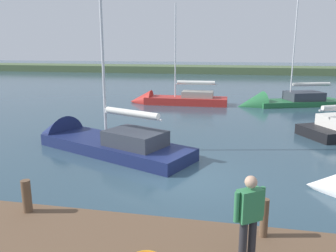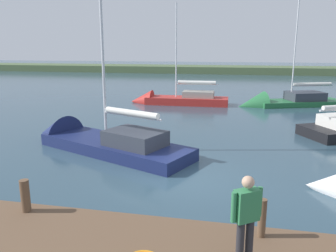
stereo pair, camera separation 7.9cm
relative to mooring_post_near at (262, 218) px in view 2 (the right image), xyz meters
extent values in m
plane|color=#2D4756|center=(2.10, -4.55, -1.17)|extent=(200.00, 200.00, 0.00)
cube|color=#4C603D|center=(2.10, -56.28, -1.17)|extent=(180.00, 8.00, 2.40)
cylinder|color=brown|center=(0.00, 0.00, 0.00)|extent=(0.16, 0.16, 0.79)
cylinder|color=brown|center=(5.24, 0.00, -0.02)|extent=(0.21, 0.21, 0.76)
cube|color=#B22823|center=(4.56, -20.30, -1.07)|extent=(6.57, 2.05, 0.96)
cone|color=#B22823|center=(8.32, -20.25, -1.07)|extent=(1.79, 1.99, 1.97)
cube|color=gray|center=(3.64, -20.31, -0.34)|extent=(2.46, 1.35, 0.51)
cylinder|color=silver|center=(5.45, -20.29, 3.04)|extent=(0.10, 0.10, 7.25)
cylinder|color=silver|center=(3.79, -20.31, 0.48)|extent=(3.33, 0.12, 0.08)
cylinder|color=silver|center=(3.79, -20.31, 0.60)|extent=(3.00, 0.34, 0.30)
cone|color=white|center=(-2.49, -4.43, -1.06)|extent=(1.95, 2.08, 1.74)
cube|color=#236638|center=(-4.28, -21.65, -1.16)|extent=(7.27, 4.56, 0.79)
cone|color=#236638|center=(-0.50, -20.26, -1.16)|extent=(2.76, 2.90, 2.32)
cube|color=#333842|center=(-4.65, -21.78, -0.43)|extent=(3.18, 2.75, 0.66)
cylinder|color=silver|center=(-3.56, -21.38, 3.43)|extent=(0.10, 0.10, 8.39)
cylinder|color=silver|center=(-5.18, -21.98, 0.37)|extent=(3.27, 1.27, 0.08)
cylinder|color=silver|center=(-5.18, -21.98, 0.49)|extent=(3.00, 1.31, 0.25)
cube|color=navy|center=(5.75, -6.99, -1.05)|extent=(7.52, 4.92, 0.80)
cone|color=navy|center=(9.58, -8.64, -1.05)|extent=(2.74, 2.86, 2.24)
cube|color=#333842|center=(4.64, -6.51, -0.34)|extent=(2.82, 2.46, 0.62)
cylinder|color=silver|center=(6.18, -7.17, 3.17)|extent=(0.12, 0.12, 7.65)
cylinder|color=silver|center=(4.79, -6.58, 0.58)|extent=(2.80, 1.27, 0.09)
cylinder|color=silver|center=(4.79, -6.58, 0.70)|extent=(2.59, 1.31, 0.26)
cylinder|color=#28282D|center=(0.27, 0.84, 0.00)|extent=(0.14, 0.14, 0.79)
cylinder|color=#28282D|center=(0.43, 0.95, 0.00)|extent=(0.14, 0.14, 0.79)
cube|color=#337F4C|center=(0.35, 0.90, 0.68)|extent=(0.48, 0.43, 0.56)
sphere|color=tan|center=(0.35, 0.90, 1.10)|extent=(0.21, 0.21, 0.21)
cylinder|color=#337F4C|center=(0.13, 0.75, 0.69)|extent=(0.09, 0.09, 0.53)
cylinder|color=#337F4C|center=(0.56, 1.05, 0.69)|extent=(0.09, 0.09, 0.53)
camera|label=1|loc=(0.67, 6.34, 3.29)|focal=36.01mm
camera|label=2|loc=(0.59, 6.33, 3.29)|focal=36.01mm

